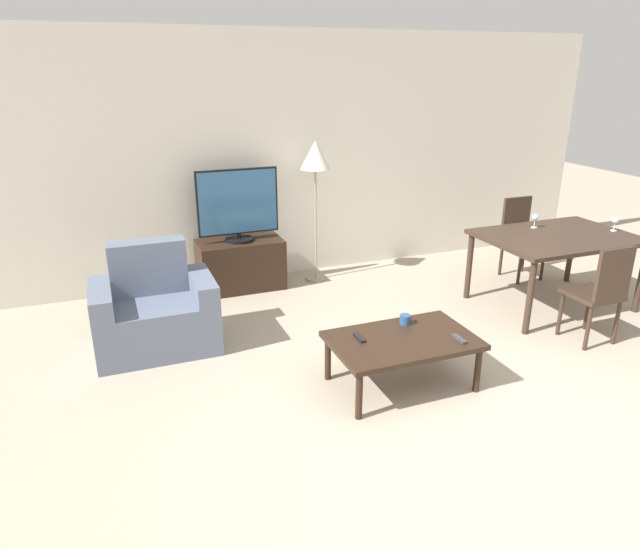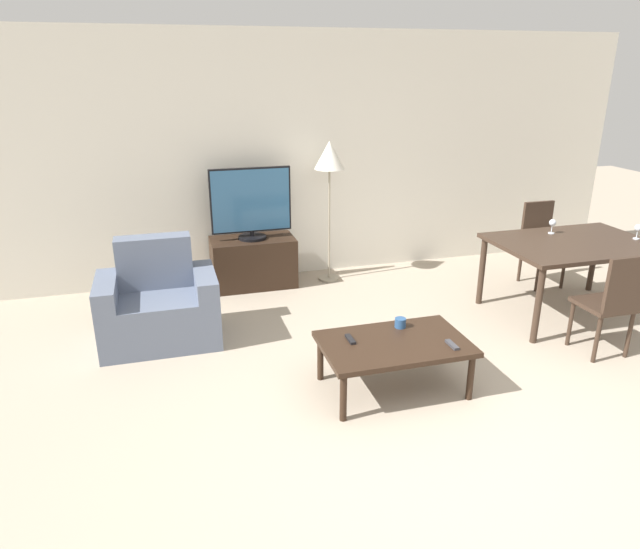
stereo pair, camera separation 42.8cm
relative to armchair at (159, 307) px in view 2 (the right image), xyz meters
name	(u,v)px [view 2 (the right image)]	position (x,y,z in m)	size (l,w,h in m)	color
ground_plane	(474,464)	(1.83, -2.30, -0.32)	(18.00, 18.00, 0.00)	tan
wall_back	(315,157)	(1.83, 1.42, 1.03)	(7.68, 0.06, 2.70)	silver
armchair	(159,307)	(0.00, 0.00, 0.00)	(1.01, 0.69, 0.91)	slate
tv_stand	(253,262)	(1.03, 1.11, -0.05)	(0.91, 0.48, 0.55)	black
tv	(251,204)	(1.03, 1.11, 0.61)	(0.87, 0.30, 0.77)	black
coffee_table	(394,346)	(1.68, -1.34, 0.04)	(1.09, 0.68, 0.40)	black
dining_table	(574,249)	(3.87, -0.50, 0.35)	(1.48, 1.04, 0.75)	#38281E
dining_chair_near	(612,300)	(3.61, -1.33, 0.19)	(0.40, 0.40, 0.91)	#38281E
dining_chair_far	(541,239)	(4.13, 0.33, 0.19)	(0.40, 0.40, 0.91)	#38281E
floor_lamp	(329,162)	(1.89, 1.06, 1.03)	(0.33, 0.33, 1.57)	gray
remote_primary	(452,345)	(2.05, -1.52, 0.09)	(0.04, 0.15, 0.02)	#38383D
remote_secondary	(350,339)	(1.37, -1.23, 0.09)	(0.04, 0.15, 0.02)	black
cup_white_near	(400,323)	(1.81, -1.12, 0.12)	(0.09, 0.09, 0.08)	navy
wine_glass_left	(553,224)	(3.83, -0.20, 0.53)	(0.07, 0.07, 0.15)	silver
wine_glass_center	(638,229)	(4.50, -0.59, 0.53)	(0.07, 0.07, 0.15)	silver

